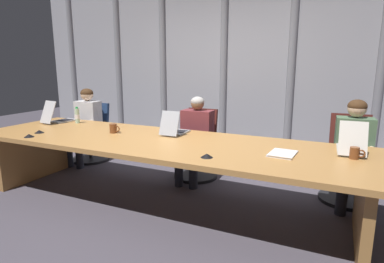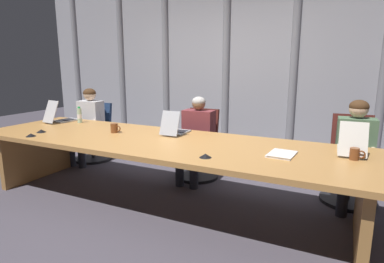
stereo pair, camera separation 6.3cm
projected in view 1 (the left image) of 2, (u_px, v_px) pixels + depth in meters
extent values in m
plane|color=#47424C|center=(162.00, 203.00, 3.60)|extent=(15.16, 15.16, 0.00)
cube|color=#B77F42|center=(161.00, 142.00, 3.45)|extent=(4.45, 1.27, 0.05)
cube|color=black|center=(161.00, 148.00, 3.46)|extent=(3.78, 0.10, 0.06)
cube|color=olive|center=(36.00, 154.00, 4.34)|extent=(0.08, 1.08, 0.68)
cube|color=olive|center=(363.00, 208.00, 2.71)|extent=(0.08, 1.08, 0.68)
cube|color=#9999A0|center=(227.00, 69.00, 5.22)|extent=(7.58, 0.10, 2.94)
cylinder|color=gray|center=(73.00, 68.00, 6.53)|extent=(0.12, 0.12, 2.88)
cylinder|color=gray|center=(119.00, 68.00, 6.06)|extent=(0.12, 0.12, 2.88)
cylinder|color=gray|center=(163.00, 68.00, 5.66)|extent=(0.12, 0.12, 2.88)
cylinder|color=gray|center=(224.00, 69.00, 5.19)|extent=(0.12, 0.12, 2.88)
cylinder|color=gray|center=(291.00, 69.00, 4.75)|extent=(0.12, 0.12, 2.88)
cylinder|color=gray|center=(381.00, 70.00, 4.27)|extent=(0.12, 0.12, 2.88)
cube|color=#BCBCC1|center=(63.00, 121.00, 4.57)|extent=(0.26, 0.36, 0.02)
cube|color=black|center=(65.00, 120.00, 4.59)|extent=(0.21, 0.21, 0.00)
cube|color=#BCBCC1|center=(48.00, 112.00, 4.35)|extent=(0.24, 0.16, 0.30)
cube|color=black|center=(48.00, 112.00, 4.35)|extent=(0.21, 0.14, 0.26)
cube|color=#A8ADB7|center=(177.00, 132.00, 3.80)|extent=(0.23, 0.31, 0.02)
cube|color=black|center=(178.00, 131.00, 3.82)|extent=(0.19, 0.17, 0.00)
cube|color=#A8ADB7|center=(169.00, 123.00, 3.60)|extent=(0.22, 0.11, 0.27)
cube|color=black|center=(170.00, 123.00, 3.60)|extent=(0.20, 0.10, 0.24)
cube|color=beige|center=(350.00, 149.00, 3.05)|extent=(0.24, 0.34, 0.02)
cube|color=black|center=(350.00, 147.00, 3.07)|extent=(0.20, 0.19, 0.00)
cube|color=beige|center=(353.00, 139.00, 2.81)|extent=(0.24, 0.15, 0.29)
cube|color=black|center=(353.00, 138.00, 2.81)|extent=(0.21, 0.13, 0.26)
cube|color=navy|center=(89.00, 134.00, 5.14)|extent=(0.48, 0.48, 0.08)
cube|color=navy|center=(98.00, 116.00, 5.28)|extent=(0.43, 0.11, 0.45)
cylinder|color=#262628|center=(90.00, 147.00, 5.19)|extent=(0.05, 0.05, 0.35)
cylinder|color=black|center=(91.00, 159.00, 5.23)|extent=(0.60, 0.60, 0.04)
cube|color=#511E19|center=(196.00, 147.00, 4.36)|extent=(0.48, 0.48, 0.08)
cube|color=#511E19|center=(202.00, 125.00, 4.50)|extent=(0.43, 0.11, 0.46)
cylinder|color=#262628|center=(196.00, 162.00, 4.41)|extent=(0.05, 0.05, 0.35)
cylinder|color=black|center=(196.00, 175.00, 4.45)|extent=(0.60, 0.60, 0.04)
cube|color=#511E19|center=(349.00, 165.00, 3.58)|extent=(0.52, 0.52, 0.08)
cube|color=#511E19|center=(350.00, 135.00, 3.72)|extent=(0.44, 0.16, 0.50)
cylinder|color=#262628|center=(347.00, 183.00, 3.62)|extent=(0.05, 0.05, 0.35)
cylinder|color=black|center=(346.00, 199.00, 3.67)|extent=(0.60, 0.60, 0.04)
cube|color=silver|center=(88.00, 117.00, 5.05)|extent=(0.38, 0.24, 0.50)
sphere|color=beige|center=(87.00, 95.00, 4.98)|extent=(0.19, 0.19, 0.19)
ellipsoid|color=#472D19|center=(87.00, 93.00, 4.98)|extent=(0.20, 0.20, 0.14)
cylinder|color=silver|center=(96.00, 114.00, 4.98)|extent=(0.08, 0.14, 0.27)
cylinder|color=beige|center=(88.00, 123.00, 4.82)|extent=(0.08, 0.30, 0.06)
cylinder|color=silver|center=(80.00, 113.00, 5.10)|extent=(0.08, 0.14, 0.27)
cylinder|color=beige|center=(72.00, 122.00, 4.93)|extent=(0.08, 0.30, 0.06)
cylinder|color=#262833|center=(86.00, 137.00, 4.89)|extent=(0.15, 0.41, 0.13)
cylinder|color=#262833|center=(79.00, 154.00, 4.77)|extent=(0.11, 0.11, 0.45)
cylinder|color=#262833|center=(76.00, 136.00, 4.96)|extent=(0.15, 0.41, 0.13)
cylinder|color=#262833|center=(69.00, 152.00, 4.85)|extent=(0.11, 0.11, 0.45)
cube|color=brown|center=(197.00, 127.00, 4.27)|extent=(0.41, 0.23, 0.47)
sphere|color=#8C6647|center=(198.00, 103.00, 4.21)|extent=(0.18, 0.18, 0.18)
ellipsoid|color=#B2ADA8|center=(198.00, 102.00, 4.20)|extent=(0.18, 0.18, 0.13)
cylinder|color=brown|center=(210.00, 125.00, 4.20)|extent=(0.07, 0.14, 0.27)
cylinder|color=#8C6647|center=(204.00, 137.00, 4.03)|extent=(0.07, 0.30, 0.06)
cylinder|color=brown|center=(186.00, 123.00, 4.33)|extent=(0.07, 0.14, 0.27)
cylinder|color=#8C6647|center=(179.00, 135.00, 4.17)|extent=(0.07, 0.30, 0.06)
cylinder|color=#262833|center=(199.00, 151.00, 4.11)|extent=(0.14, 0.40, 0.13)
cylinder|color=#262833|center=(193.00, 171.00, 3.99)|extent=(0.11, 0.11, 0.45)
cylinder|color=#262833|center=(185.00, 149.00, 4.19)|extent=(0.14, 0.40, 0.13)
cylinder|color=#262833|center=(179.00, 169.00, 4.07)|extent=(0.11, 0.11, 0.45)
cube|color=#4C6B4C|center=(354.00, 140.00, 3.50)|extent=(0.40, 0.25, 0.50)
sphere|color=beige|center=(357.00, 108.00, 3.42)|extent=(0.19, 0.19, 0.19)
ellipsoid|color=#472D19|center=(357.00, 106.00, 3.42)|extent=(0.20, 0.20, 0.14)
cylinder|color=#4C6B4C|center=(371.00, 136.00, 3.43)|extent=(0.08, 0.14, 0.27)
cylinder|color=beige|center=(373.00, 151.00, 3.26)|extent=(0.08, 0.30, 0.06)
cylinder|color=#4C6B4C|center=(338.00, 134.00, 3.54)|extent=(0.08, 0.14, 0.27)
cylinder|color=beige|center=(338.00, 148.00, 3.37)|extent=(0.08, 0.30, 0.06)
cylinder|color=#262833|center=(364.00, 171.00, 3.34)|extent=(0.16, 0.41, 0.13)
cylinder|color=#262833|center=(364.00, 197.00, 3.22)|extent=(0.11, 0.11, 0.45)
cylinder|color=#262833|center=(343.00, 169.00, 3.40)|extent=(0.16, 0.41, 0.13)
cylinder|color=#262833|center=(342.00, 194.00, 3.28)|extent=(0.11, 0.11, 0.45)
cylinder|color=#ADD1B2|center=(77.00, 116.00, 4.42)|extent=(0.06, 0.06, 0.21)
cylinder|color=white|center=(77.00, 117.00, 4.43)|extent=(0.06, 0.06, 0.06)
cylinder|color=green|center=(77.00, 108.00, 4.40)|extent=(0.03, 0.03, 0.02)
cylinder|color=brown|center=(354.00, 153.00, 2.76)|extent=(0.08, 0.08, 0.10)
torus|color=brown|center=(361.00, 154.00, 2.73)|extent=(0.07, 0.01, 0.07)
cylinder|color=brown|center=(113.00, 128.00, 3.80)|extent=(0.09, 0.09, 0.11)
torus|color=brown|center=(117.00, 129.00, 3.78)|extent=(0.08, 0.01, 0.08)
cone|color=black|center=(207.00, 156.00, 2.80)|extent=(0.11, 0.11, 0.03)
cone|color=black|center=(39.00, 131.00, 3.80)|extent=(0.11, 0.11, 0.03)
cone|color=black|center=(29.00, 136.00, 3.59)|extent=(0.11, 0.11, 0.03)
cube|color=silver|center=(283.00, 154.00, 2.89)|extent=(0.24, 0.31, 0.02)
cylinder|color=silver|center=(280.00, 157.00, 2.76)|extent=(0.21, 0.03, 0.01)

